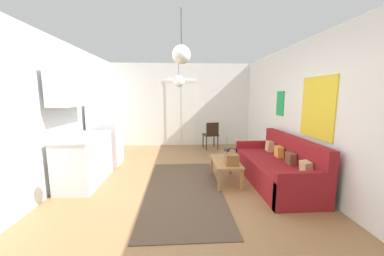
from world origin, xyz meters
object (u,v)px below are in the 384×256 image
object	(u,v)px
accent_chair	(211,134)
coffee_table	(226,164)
pendant_lamp_far	(179,81)
bamboo_vase	(227,154)
pendant_lamp_near	(181,55)
handbag	(231,159)
refrigerator	(105,131)
couch	(278,168)

from	to	relation	value
accent_chair	coffee_table	bearing A→B (deg)	76.98
coffee_table	pendant_lamp_far	distance (m)	2.24
bamboo_vase	accent_chair	xyz separation A→B (m)	(0.05, 2.41, -0.04)
bamboo_vase	pendant_lamp_near	xyz separation A→B (m)	(-0.88, -1.40, 1.59)
handbag	accent_chair	bearing A→B (deg)	89.09
pendant_lamp_far	refrigerator	bearing A→B (deg)	-179.52
coffee_table	refrigerator	bearing A→B (deg)	153.86
couch	pendant_lamp_near	world-z (taller)	pendant_lamp_near
bamboo_vase	refrigerator	xyz separation A→B (m)	(-2.66, 1.14, 0.27)
handbag	pendant_lamp_near	distance (m)	2.09
coffee_table	refrigerator	xyz separation A→B (m)	(-2.61, 1.28, 0.43)
couch	coffee_table	world-z (taller)	couch
pendant_lamp_near	refrigerator	bearing A→B (deg)	124.87
couch	handbag	size ratio (longest dim) A/B	7.17
handbag	refrigerator	bearing A→B (deg)	150.34
accent_chair	pendant_lamp_near	bearing A→B (deg)	65.37
accent_chair	pendant_lamp_near	xyz separation A→B (m)	(-0.93, -3.81, 1.63)
accent_chair	pendant_lamp_far	world-z (taller)	pendant_lamp_far
couch	coffee_table	distance (m)	0.98
couch	pendant_lamp_far	bearing A→B (deg)	143.03
handbag	accent_chair	distance (m)	2.78
refrigerator	coffee_table	bearing A→B (deg)	-26.14
accent_chair	pendant_lamp_far	distance (m)	2.16
coffee_table	pendant_lamp_near	size ratio (longest dim) A/B	1.47
handbag	pendant_lamp_near	xyz separation A→B (m)	(-0.88, -1.03, 1.59)
pendant_lamp_near	pendant_lamp_far	distance (m)	2.57
bamboo_vase	handbag	distance (m)	0.37
bamboo_vase	refrigerator	distance (m)	2.90
couch	pendant_lamp_far	distance (m)	2.85
couch	refrigerator	bearing A→B (deg)	159.06
couch	refrigerator	distance (m)	3.87
refrigerator	pendant_lamp_near	bearing A→B (deg)	-55.13
handbag	accent_chair	xyz separation A→B (m)	(0.04, 2.78, -0.04)
handbag	pendant_lamp_far	xyz separation A→B (m)	(-0.92, 1.53, 1.44)
pendant_lamp_near	coffee_table	bearing A→B (deg)	56.56
coffee_table	refrigerator	world-z (taller)	refrigerator
coffee_table	pendant_lamp_far	size ratio (longest dim) A/B	1.14
handbag	bamboo_vase	bearing A→B (deg)	90.58
pendant_lamp_near	pendant_lamp_far	bearing A→B (deg)	90.73
bamboo_vase	handbag	size ratio (longest dim) A/B	1.36
handbag	couch	bearing A→B (deg)	8.89
handbag	pendant_lamp_near	bearing A→B (deg)	-130.60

